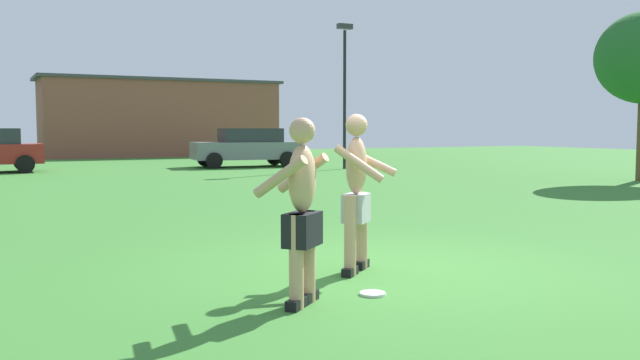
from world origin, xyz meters
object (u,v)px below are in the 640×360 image
frisbee (373,294)px  lamp_post (345,80)px  player_in_black (302,207)px  player_near (357,189)px  car_gray_near_post (247,147)px

frisbee → lamp_post: (9.47, 17.58, 3.43)m
player_in_black → player_near: bearing=40.8°
player_near → car_gray_near_post: 20.64m
player_in_black → car_gray_near_post: size_ratio=0.37×
frisbee → player_near: bearing=68.4°
car_gray_near_post → lamp_post: size_ratio=0.80×
frisbee → lamp_post: lamp_post is taller
lamp_post → car_gray_near_post: bearing=133.4°
player_in_black → lamp_post: size_ratio=0.30×
car_gray_near_post → frisbee: bearing=-107.7°
player_in_black → car_gray_near_post: (7.33, 20.66, -0.06)m
player_near → frisbee: player_near is taller
player_near → player_in_black: size_ratio=1.04×
player_near → car_gray_near_post: player_near is taller
player_in_black → lamp_post: (10.22, 17.60, 2.56)m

